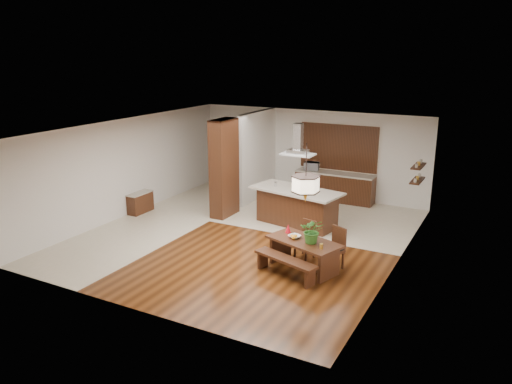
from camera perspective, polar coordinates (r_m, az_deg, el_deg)
The scene contains 25 objects.
room_shell at distance 12.88m, azimuth -1.18°, elevation 3.65°, with size 9.00×9.04×2.92m.
tile_hallway at distance 14.92m, azimuth -10.42°, elevation -3.10°, with size 2.50×9.00×0.01m, color beige.
tile_kitchen at distance 15.13m, azimuth 7.65°, elevation -2.72°, with size 5.50×4.00×0.01m, color beige.
soffit_band at distance 12.73m, azimuth -1.20°, elevation 7.27°, with size 8.00×9.00×0.02m, color #3C210F.
partition_pier at distance 14.72m, azimuth -3.66°, elevation 2.72°, with size 0.45×1.00×2.90m, color black.
partition_stub at distance 16.50m, azimuth 0.16°, elevation 4.19°, with size 0.18×2.40×2.90m, color silver.
hallway_console at distance 15.63m, azimuth -13.09°, elevation -1.20°, with size 0.37×0.88×0.63m, color black.
hallway_doorway at distance 18.14m, azimuth -1.86°, elevation 3.95°, with size 1.10×0.20×2.10m, color black.
rear_counter at distance 16.61m, azimuth 8.96°, elevation 0.61°, with size 2.60×0.62×0.95m.
kitchen_window at distance 16.57m, azimuth 9.45°, elevation 5.08°, with size 2.60×0.08×1.50m, color brown.
shelf_lower at distance 14.19m, azimuth 17.95°, elevation 1.27°, with size 0.26×0.90×0.04m, color black.
shelf_upper at distance 14.10m, azimuth 18.08°, elevation 2.84°, with size 0.26×0.90×0.04m, color black.
dining_table at distance 11.33m, azimuth 5.49°, elevation -6.38°, with size 1.84×1.32×0.69m.
dining_bench at distance 11.03m, azimuth 3.38°, elevation -8.59°, with size 1.58×0.35×0.44m, color black, non-canonical shape.
dining_chair_left at distance 11.96m, azimuth 5.59°, elevation -5.45°, with size 0.40×0.40×0.91m, color black, non-canonical shape.
dining_chair_right at distance 11.47m, azimuth 8.74°, elevation -6.38°, with size 0.42×0.42×0.96m, color black, non-canonical shape.
pendant_lantern at distance 10.80m, azimuth 5.73°, elevation 2.18°, with size 0.64×0.64×1.31m, color beige, non-canonical shape.
foliage_plant at distance 11.04m, azimuth 6.47°, elevation -4.40°, with size 0.52×0.45×0.58m, color #306E24.
fruit_bowl at distance 11.37m, azimuth 4.42°, elevation -5.10°, with size 0.27×0.27×0.07m, color beige.
napkin_cone at distance 11.66m, azimuth 3.69°, elevation -4.18°, with size 0.13×0.13×0.21m, color red.
gold_ornament at distance 10.83m, azimuth 7.48°, elevation -6.16°, with size 0.08×0.08×0.11m, color gold.
kitchen_island at distance 14.12m, azimuth 4.66°, elevation -1.68°, with size 2.72×1.56×1.06m.
range_hood at distance 13.67m, azimuth 4.85°, elevation 6.03°, with size 0.90×0.55×0.87m, color silver, non-canonical shape.
island_cup at distance 13.74m, azimuth 6.12°, elevation 0.22°, with size 0.12×0.12×0.09m, color silver.
microwave at distance 16.70m, azimuth 6.36°, elevation 2.95°, with size 0.49×0.33×0.27m, color silver.
Camera 1 is at (6.13, -11.00, 4.78)m, focal length 35.00 mm.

